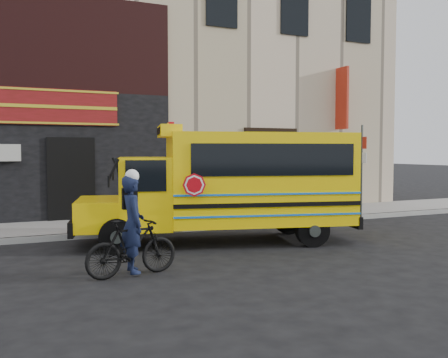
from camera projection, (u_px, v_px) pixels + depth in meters
The scene contains 8 objects.
ground at pixel (239, 246), 12.08m from camera, with size 120.00×120.00×0.00m, color black.
curb at pixel (199, 228), 14.44m from camera, with size 40.00×0.20×0.15m, color gray.
sidewalk at pixel (182, 221), 15.81m from camera, with size 40.00×3.00×0.15m, color gray.
building at pixel (130, 61), 21.22m from camera, with size 20.00×10.70×12.00m.
school_bus at pixel (232, 183), 12.52m from camera, with size 7.21×3.72×2.92m.
sign_pole at pixel (362, 168), 16.56m from camera, with size 0.07×0.28×3.16m.
bicycle at pixel (132, 248), 9.14m from camera, with size 0.50×1.76×1.06m, color black.
cyclist at pixel (133, 227), 9.23m from camera, with size 0.66×0.43×1.81m, color black.
Camera 1 is at (-5.28, -10.75, 2.31)m, focal length 40.00 mm.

